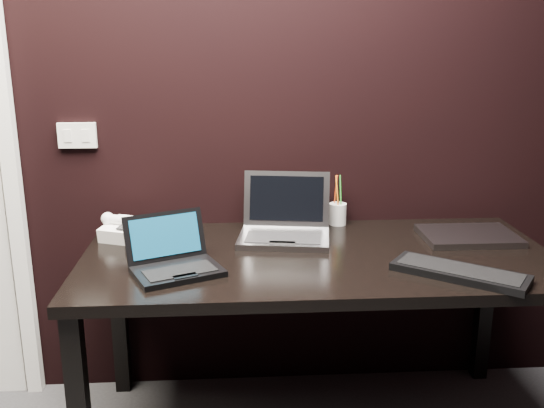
{
  "coord_description": "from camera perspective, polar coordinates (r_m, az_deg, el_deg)",
  "views": [
    {
      "loc": [
        -0.0,
        -0.65,
        1.5
      ],
      "look_at": [
        0.13,
        1.35,
        0.94
      ],
      "focal_mm": 40.0,
      "sensor_mm": 36.0,
      "label": 1
    }
  ],
  "objects": [
    {
      "name": "wall_back",
      "position": [
        2.46,
        -3.74,
        10.8
      ],
      "size": [
        4.0,
        0.0,
        4.0
      ],
      "primitive_type": "plane",
      "rotation": [
        1.57,
        0.0,
        0.0
      ],
      "color": "black",
      "rests_on": "ground"
    },
    {
      "name": "wall_switch",
      "position": [
        2.54,
        -17.86,
        6.17
      ],
      "size": [
        0.15,
        0.02,
        0.1
      ],
      "color": "silver",
      "rests_on": "wall_back"
    },
    {
      "name": "desk",
      "position": [
        2.23,
        4.34,
        -6.55
      ],
      "size": [
        1.7,
        0.8,
        0.74
      ],
      "color": "black",
      "rests_on": "ground"
    },
    {
      "name": "netbook",
      "position": [
        2.05,
        -9.2,
        -5.3
      ],
      "size": [
        0.36,
        0.34,
        0.18
      ],
      "color": "black",
      "rests_on": "desk"
    },
    {
      "name": "silver_laptop",
      "position": [
        2.35,
        1.19,
        -2.17
      ],
      "size": [
        0.39,
        0.36,
        0.24
      ],
      "color": "#949499",
      "rests_on": "desk"
    },
    {
      "name": "ext_keyboard",
      "position": [
        2.09,
        17.25,
        -6.16
      ],
      "size": [
        0.43,
        0.38,
        0.03
      ],
      "color": "black",
      "rests_on": "desk"
    },
    {
      "name": "closed_laptop",
      "position": [
        2.47,
        17.99,
        -2.87
      ],
      "size": [
        0.36,
        0.26,
        0.02
      ],
      "color": "gray",
      "rests_on": "desk"
    },
    {
      "name": "desk_phone",
      "position": [
        2.41,
        -13.29,
        -2.31
      ],
      "size": [
        0.24,
        0.23,
        0.11
      ],
      "color": "white",
      "rests_on": "desk"
    },
    {
      "name": "mobile_phone",
      "position": [
        2.28,
        -12.74,
        -3.34
      ],
      "size": [
        0.07,
        0.06,
        0.1
      ],
      "color": "black",
      "rests_on": "desk"
    },
    {
      "name": "pen_cup",
      "position": [
        2.54,
        6.2,
        -0.85
      ],
      "size": [
        0.08,
        0.08,
        0.21
      ],
      "color": "white",
      "rests_on": "desk"
    }
  ]
}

